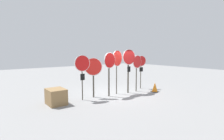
{
  "coord_description": "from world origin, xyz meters",
  "views": [
    {
      "loc": [
        -6.36,
        -7.71,
        2.49
      ],
      "look_at": [
        -0.42,
        0.0,
        1.46
      ],
      "focal_mm": 28.0,
      "sensor_mm": 36.0,
      "label": 1
    }
  ],
  "objects": [
    {
      "name": "stop_sign_2",
      "position": [
        -0.66,
        -0.08,
        1.73
      ],
      "size": [
        0.85,
        0.21,
        2.44
      ],
      "rotation": [
        0.0,
        0.0,
        0.18
      ],
      "color": "#474238",
      "rests_on": "ground"
    },
    {
      "name": "traffic_cone_0",
      "position": [
        2.24,
        -0.9,
        0.29
      ],
      "size": [
        0.41,
        0.41,
        0.59
      ],
      "color": "black",
      "rests_on": "ground"
    },
    {
      "name": "stop_sign_4",
      "position": [
        0.73,
        -0.13,
        1.83
      ],
      "size": [
        0.92,
        0.17,
        2.62
      ],
      "rotation": [
        0.0,
        0.0,
        -0.07
      ],
      "color": "#474238",
      "rests_on": "ground"
    },
    {
      "name": "stop_sign_6",
      "position": [
        2.25,
        0.28,
        1.66
      ],
      "size": [
        0.7,
        0.19,
        2.23
      ],
      "rotation": [
        0.0,
        0.0,
        -0.21
      ],
      "color": "#474238",
      "rests_on": "ground"
    },
    {
      "name": "stop_sign_5",
      "position": [
        1.43,
        -0.14,
        1.66
      ],
      "size": [
        0.81,
        0.15,
        2.27
      ],
      "rotation": [
        0.0,
        0.0,
        0.09
      ],
      "color": "#474238",
      "rests_on": "ground"
    },
    {
      "name": "stop_sign_3",
      "position": [
        0.03,
        0.09,
        1.95
      ],
      "size": [
        0.9,
        0.29,
        2.57
      ],
      "rotation": [
        0.0,
        0.0,
        0.28
      ],
      "color": "#474238",
      "rests_on": "ground"
    },
    {
      "name": "stop_sign_1",
      "position": [
        -1.49,
        0.26,
        1.49
      ],
      "size": [
        0.84,
        0.51,
        2.16
      ],
      "rotation": [
        0.0,
        0.0,
        -0.54
      ],
      "color": "#474238",
      "rests_on": "ground"
    },
    {
      "name": "storage_crate",
      "position": [
        -3.54,
        0.27,
        0.37
      ],
      "size": [
        0.78,
        0.97,
        0.74
      ],
      "color": "olive",
      "rests_on": "ground"
    },
    {
      "name": "ground_plane",
      "position": [
        0.0,
        0.0,
        0.0
      ],
      "size": [
        40.0,
        40.0,
        0.0
      ],
      "primitive_type": "plane",
      "color": "gray"
    },
    {
      "name": "stop_sign_0",
      "position": [
        -2.2,
        0.14,
        1.73
      ],
      "size": [
        0.84,
        0.13,
        2.32
      ],
      "rotation": [
        0.0,
        0.0,
        -0.05
      ],
      "color": "#474238",
      "rests_on": "ground"
    }
  ]
}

